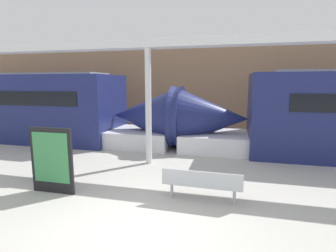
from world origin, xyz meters
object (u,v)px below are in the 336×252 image
object	(u,v)px
poster_board	(52,160)
support_column_near	(148,108)
bench_near	(202,182)
trash_bin	(42,163)
train_right	(27,109)

from	to	relation	value
poster_board	support_column_near	bearing A→B (deg)	62.12
bench_near	trash_bin	distance (m)	4.65
poster_board	bench_near	bearing A→B (deg)	5.85
support_column_near	poster_board	bearing A→B (deg)	-117.88
bench_near	poster_board	world-z (taller)	poster_board
train_right	trash_bin	bearing A→B (deg)	-45.44
train_right	bench_near	xyz separation A→B (m)	(9.23, -5.06, -1.03)
bench_near	support_column_near	xyz separation A→B (m)	(-2.12, 2.57, 1.45)
train_right	poster_board	bearing A→B (deg)	-44.40
poster_board	train_right	bearing A→B (deg)	135.60
train_right	poster_board	xyz separation A→B (m)	(5.55, -5.44, -0.65)
support_column_near	bench_near	bearing A→B (deg)	-50.44
support_column_near	train_right	bearing A→B (deg)	160.71
train_right	poster_board	world-z (taller)	train_right
train_right	bench_near	size ratio (longest dim) A/B	8.32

